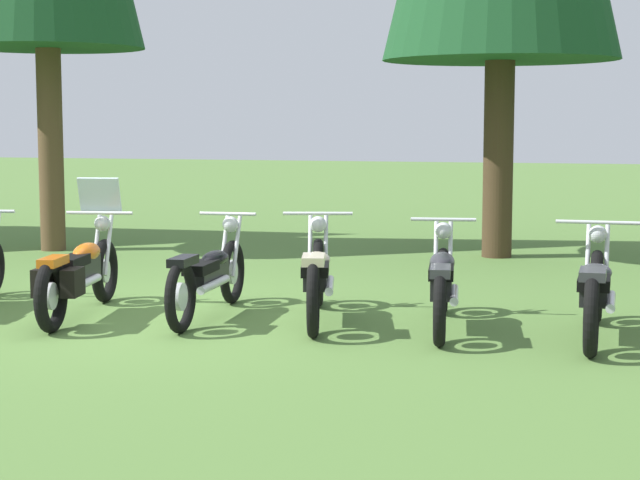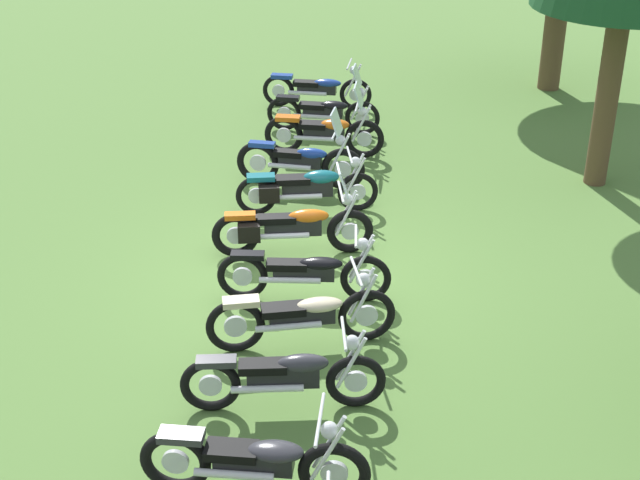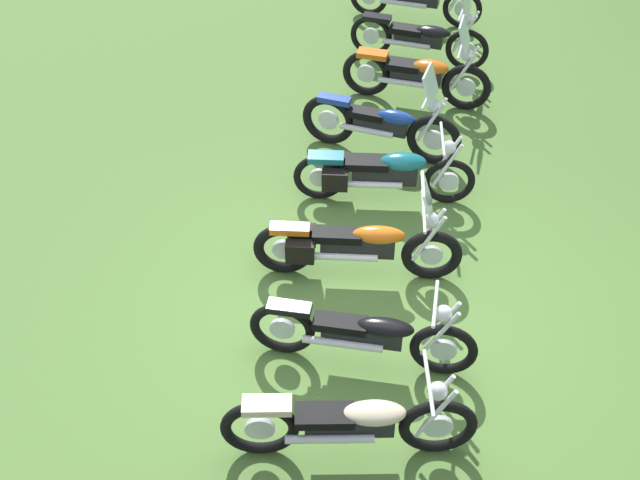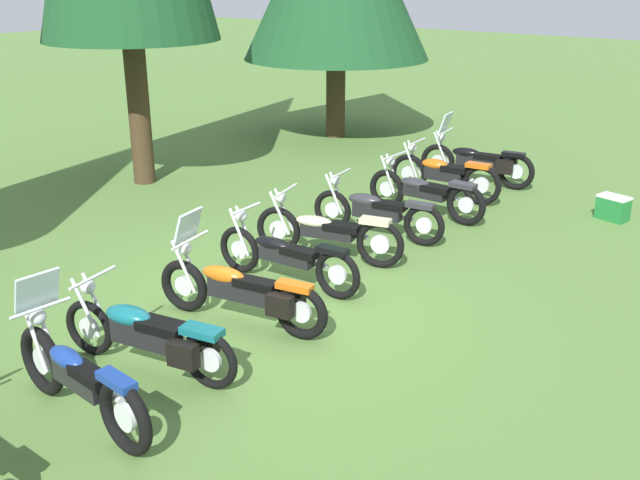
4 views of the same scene
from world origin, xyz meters
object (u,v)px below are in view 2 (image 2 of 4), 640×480
motorcycle_3 (302,161)px  motorcycle_5 (291,227)px  motorcycle_0 (318,88)px  motorcycle_1 (325,110)px  motorcycle_2 (325,131)px  motorcycle_7 (303,315)px  motorcycle_4 (304,187)px  motorcycle_8 (285,376)px  motorcycle_9 (255,461)px  motorcycle_6 (305,272)px

motorcycle_3 → motorcycle_5: motorcycle_3 is taller
motorcycle_0 → motorcycle_3: 3.93m
motorcycle_5 → motorcycle_3: bearing=82.7°
motorcycle_1 → motorcycle_2: motorcycle_2 is taller
motorcycle_7 → motorcycle_3: bearing=82.5°
motorcycle_3 → motorcycle_5: 2.41m
motorcycle_3 → motorcycle_4: bearing=-75.7°
motorcycle_3 → motorcycle_4: motorcycle_3 is taller
motorcycle_4 → motorcycle_8: size_ratio=0.99×
motorcycle_0 → motorcycle_8: motorcycle_8 is taller
motorcycle_2 → motorcycle_3: size_ratio=0.99×
motorcycle_4 → motorcycle_7: motorcycle_7 is taller
motorcycle_9 → motorcycle_3: bearing=93.3°
motorcycle_1 → motorcycle_5: 4.96m
motorcycle_5 → motorcycle_2: bearing=77.7°
motorcycle_7 → motorcycle_5: bearing=86.4°
motorcycle_1 → motorcycle_9: 9.91m
motorcycle_7 → motorcycle_8: size_ratio=1.01×
motorcycle_2 → motorcycle_6: motorcycle_2 is taller
motorcycle_8 → motorcycle_7: bearing=79.3°
motorcycle_0 → motorcycle_7: motorcycle_7 is taller
motorcycle_5 → motorcycle_6: (1.24, 0.35, -0.03)m
motorcycle_3 → motorcycle_6: size_ratio=0.95×
motorcycle_8 → motorcycle_5: bearing=87.9°
motorcycle_2 → motorcycle_8: 7.37m
motorcycle_2 → motorcycle_6: (5.04, 0.20, -0.04)m
motorcycle_9 → motorcycle_5: bearing=93.4°
motorcycle_0 → motorcycle_2: motorcycle_2 is taller
motorcycle_0 → motorcycle_5: motorcycle_5 is taller
motorcycle_1 → motorcycle_4: 3.55m
motorcycle_2 → motorcycle_9: (8.75, 0.14, -0.03)m
motorcycle_7 → motorcycle_9: motorcycle_7 is taller
motorcycle_4 → motorcycle_5: bearing=-102.1°
motorcycle_0 → motorcycle_8: 9.92m
motorcycle_8 → motorcycle_3: bearing=86.6°
motorcycle_5 → motorcycle_8: bearing=-94.0°
motorcycle_1 → motorcycle_3: 2.55m
motorcycle_0 → motorcycle_6: size_ratio=0.98×
motorcycle_3 → motorcycle_6: motorcycle_3 is taller
motorcycle_1 → motorcycle_8: 8.53m
motorcycle_5 → motorcycle_8: (3.56, 0.39, -0.01)m
motorcycle_6 → motorcycle_7: bearing=-88.8°
motorcycle_3 → motorcycle_0: bearing=97.3°
motorcycle_3 → motorcycle_6: bearing=-77.3°
motorcycle_3 → motorcycle_8: (5.97, 0.51, -0.02)m
motorcycle_0 → motorcycle_1: bearing=-75.5°
motorcycle_8 → motorcycle_9: (1.39, -0.11, 0.00)m
motorcycle_4 → motorcycle_7: (3.72, 0.40, -0.01)m
motorcycle_5 → motorcycle_9: motorcycle_5 is taller
motorcycle_6 → motorcycle_3: bearing=93.7°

